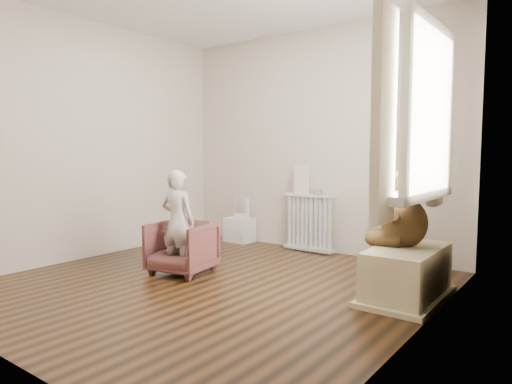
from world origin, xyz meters
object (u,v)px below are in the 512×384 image
Objects in this scene: toy_vanity at (239,221)px; armchair at (182,247)px; child at (178,222)px; teddy_bear at (404,214)px; plush_cat at (421,176)px; toy_bench at (407,274)px; radiator at (309,219)px.

armchair is at bearing -70.85° from toy_vanity.
child is 2.06m from teddy_bear.
toy_vanity is at bearing 147.25° from teddy_bear.
teddy_bear is 2.20× the size of plush_cat.
armchair reaches higher than toy_bench.
teddy_bear is at bearing 6.35° from armchair.
child reaches higher than toy_bench.
radiator is at bearing 134.20° from teddy_bear.
radiator is at bearing 61.97° from armchair.
child is 1.11× the size of toy_bench.
child is at bearing -173.36° from teddy_bear.
toy_bench is 1.49× the size of teddy_bear.
child is (-0.49, -1.63, 0.12)m from radiator.
toy_bench is (2.00, 0.58, -0.31)m from child.
plush_cat reaches higher than toy_bench.
teddy_bear reaches higher than armchair.
armchair is 0.63× the size of toy_bench.
plush_cat is at bearing -1.55° from armchair.
radiator reaches higher than armchair.
child is (0.54, -1.60, 0.24)m from toy_vanity.
teddy_bear is at bearing 107.82° from plush_cat.
teddy_bear is (1.95, 0.65, 0.16)m from child.
radiator is 2.15m from plush_cat.
radiator is 1.22× the size of armchair.
toy_bench is (1.51, -1.05, -0.19)m from radiator.
child is at bearing 170.28° from plush_cat.
plush_cat is (1.65, -1.23, 0.61)m from radiator.
plush_cat is (0.14, -0.19, 0.80)m from toy_bench.
plush_cat is at bearing -63.75° from teddy_bear.
teddy_bear is (1.45, -0.98, 0.28)m from radiator.
child is 3.64× the size of plush_cat.
armchair is 2.08m from teddy_bear.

